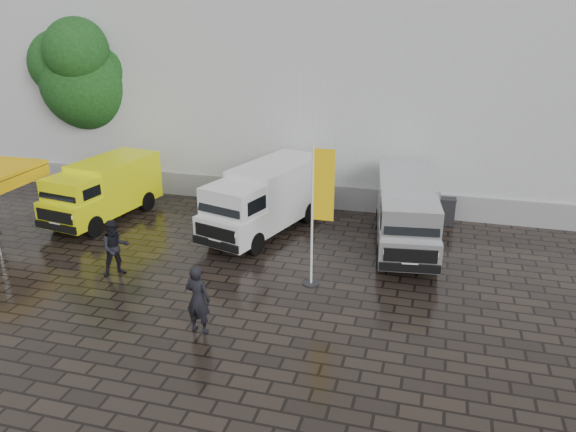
# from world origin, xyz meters

# --- Properties ---
(ground) EXTENTS (120.00, 120.00, 0.00)m
(ground) POSITION_xyz_m (0.00, 0.00, 0.00)
(ground) COLOR black
(ground) RESTS_ON ground
(exhibition_hall) EXTENTS (44.00, 16.00, 12.00)m
(exhibition_hall) POSITION_xyz_m (2.00, 16.00, 6.00)
(exhibition_hall) COLOR silver
(exhibition_hall) RESTS_ON ground
(hall_plinth) EXTENTS (44.00, 0.15, 1.00)m
(hall_plinth) POSITION_xyz_m (2.00, 7.95, 0.50)
(hall_plinth) COLOR gray
(hall_plinth) RESTS_ON ground
(van_yellow) EXTENTS (2.65, 5.21, 2.29)m
(van_yellow) POSITION_xyz_m (-8.42, 4.32, 1.15)
(van_yellow) COLOR #E9F30C
(van_yellow) RESTS_ON ground
(van_white) EXTENTS (3.46, 6.05, 2.49)m
(van_white) POSITION_xyz_m (-1.93, 4.70, 1.24)
(van_white) COLOR silver
(van_white) RESTS_ON ground
(van_silver) EXTENTS (2.59, 5.81, 2.43)m
(van_silver) POSITION_xyz_m (3.18, 4.64, 1.22)
(van_silver) COLOR silver
(van_silver) RESTS_ON ground
(flagpole) EXTENTS (0.88, 0.50, 4.40)m
(flagpole) POSITION_xyz_m (0.87, 1.09, 2.42)
(flagpole) COLOR black
(flagpole) RESTS_ON ground
(tree) EXTENTS (4.37, 4.37, 7.84)m
(tree) POSITION_xyz_m (-11.50, 8.83, 5.03)
(tree) COLOR black
(tree) RESTS_ON ground
(wheelie_bin) EXTENTS (0.64, 0.64, 1.02)m
(wheelie_bin) POSITION_xyz_m (4.59, 7.45, 0.51)
(wheelie_bin) COLOR black
(wheelie_bin) RESTS_ON ground
(person_front) EXTENTS (0.73, 0.52, 1.87)m
(person_front) POSITION_xyz_m (-1.50, -2.26, 0.94)
(person_front) COLOR black
(person_front) RESTS_ON ground
(person_tent) EXTENTS (1.11, 1.10, 1.81)m
(person_tent) POSITION_xyz_m (-5.33, 0.12, 0.90)
(person_tent) COLOR black
(person_tent) RESTS_ON ground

